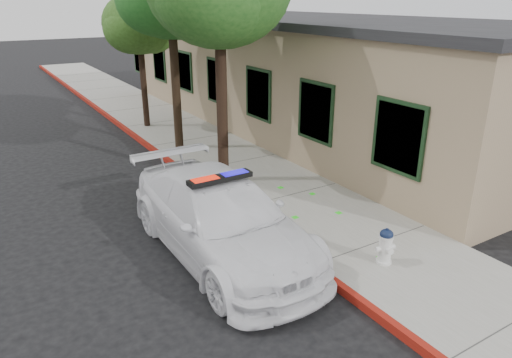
% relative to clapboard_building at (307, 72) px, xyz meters
% --- Properties ---
extents(ground, '(120.00, 120.00, 0.00)m').
position_rel_clapboard_building_xyz_m(ground, '(-6.69, -9.00, -2.13)').
color(ground, black).
rests_on(ground, ground).
extents(sidewalk, '(3.20, 60.00, 0.15)m').
position_rel_clapboard_building_xyz_m(sidewalk, '(-5.09, -6.00, -2.05)').
color(sidewalk, gray).
rests_on(sidewalk, ground).
extents(red_curb, '(0.14, 60.00, 0.16)m').
position_rel_clapboard_building_xyz_m(red_curb, '(-6.63, -6.00, -2.05)').
color(red_curb, '#A02211').
rests_on(red_curb, ground).
extents(clapboard_building, '(7.30, 20.89, 4.24)m').
position_rel_clapboard_building_xyz_m(clapboard_building, '(0.00, 0.00, 0.00)').
color(clapboard_building, '#987D63').
rests_on(clapboard_building, ground).
extents(police_car, '(2.26, 5.47, 1.70)m').
position_rel_clapboard_building_xyz_m(police_car, '(-7.79, -7.46, -1.33)').
color(police_car, white).
rests_on(police_car, ground).
extents(fire_hydrant, '(0.42, 0.36, 0.72)m').
position_rel_clapboard_building_xyz_m(fire_hydrant, '(-5.44, -9.65, -1.61)').
color(fire_hydrant, white).
rests_on(fire_hydrant, sidewalk).
extents(street_tree_far, '(2.84, 2.64, 4.99)m').
position_rel_clapboard_building_xyz_m(street_tree_far, '(-5.76, 2.70, 1.78)').
color(street_tree_far, black).
rests_on(street_tree_far, sidewalk).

